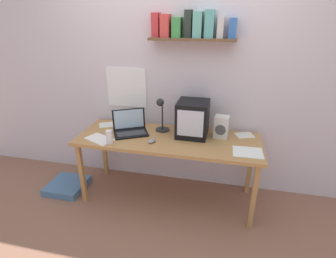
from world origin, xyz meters
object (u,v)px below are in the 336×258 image
object	(u,v)px
loose_paper_near_laptop	(100,139)
printed_handout	(248,152)
computer_mouse	(152,141)
laptop	(130,127)
open_notebook	(245,135)
crt_monitor	(193,119)
space_heater	(221,127)
floor_cushion	(67,186)
corner_desk	(168,143)
desk_lamp	(161,113)
juice_glass	(109,138)
loose_paper_near_monitor	(110,124)

from	to	relation	value
loose_paper_near_laptop	printed_handout	xyz separation A→B (m)	(1.47, 0.04, 0.00)
computer_mouse	laptop	bearing A→B (deg)	147.95
computer_mouse	printed_handout	world-z (taller)	computer_mouse
printed_handout	open_notebook	bearing A→B (deg)	91.95
crt_monitor	laptop	bearing A→B (deg)	-172.75
space_heater	crt_monitor	bearing A→B (deg)	-171.51
loose_paper_near_laptop	floor_cushion	size ratio (longest dim) A/B	0.83
corner_desk	laptop	xyz separation A→B (m)	(-0.43, 0.05, 0.12)
crt_monitor	open_notebook	xyz separation A→B (m)	(0.55, 0.11, -0.18)
desk_lamp	laptop	bearing A→B (deg)	-150.18
computer_mouse	desk_lamp	bearing A→B (deg)	84.81
desk_lamp	juice_glass	world-z (taller)	desk_lamp
crt_monitor	loose_paper_near_laptop	bearing A→B (deg)	-160.38
corner_desk	juice_glass	bearing A→B (deg)	-154.88
loose_paper_near_monitor	loose_paper_near_laptop	bearing A→B (deg)	-81.79
floor_cushion	computer_mouse	bearing A→B (deg)	-0.48
printed_handout	space_heater	bearing A→B (deg)	133.67
corner_desk	computer_mouse	world-z (taller)	computer_mouse
laptop	computer_mouse	distance (m)	0.35
juice_glass	computer_mouse	xyz separation A→B (m)	(0.40, 0.12, -0.05)
laptop	computer_mouse	xyz separation A→B (m)	(0.30, -0.19, -0.05)
computer_mouse	loose_paper_near_laptop	world-z (taller)	computer_mouse
laptop	printed_handout	world-z (taller)	laptop
space_heater	desk_lamp	bearing A→B (deg)	-174.58
space_heater	juice_glass	bearing A→B (deg)	-152.91
crt_monitor	loose_paper_near_monitor	bearing A→B (deg)	176.24
crt_monitor	juice_glass	size ratio (longest dim) A/B	2.66
space_heater	computer_mouse	size ratio (longest dim) A/B	2.02
floor_cushion	juice_glass	bearing A→B (deg)	-10.58
crt_monitor	laptop	world-z (taller)	crt_monitor
space_heater	loose_paper_near_laptop	bearing A→B (deg)	-157.99
desk_lamp	printed_handout	distance (m)	0.97
desk_lamp	computer_mouse	world-z (taller)	desk_lamp
loose_paper_near_laptop	laptop	bearing A→B (deg)	43.49
open_notebook	juice_glass	bearing A→B (deg)	-159.56
juice_glass	open_notebook	world-z (taller)	juice_glass
loose_paper_near_laptop	printed_handout	world-z (taller)	same
laptop	juice_glass	xyz separation A→B (m)	(-0.10, -0.30, 0.00)
desk_lamp	printed_handout	world-z (taller)	desk_lamp
loose_paper_near_laptop	loose_paper_near_monitor	size ratio (longest dim) A/B	1.16
corner_desk	loose_paper_near_monitor	bearing A→B (deg)	164.50
crt_monitor	loose_paper_near_laptop	xyz separation A→B (m)	(-0.91, -0.31, -0.18)
laptop	open_notebook	distance (m)	1.23
printed_handout	floor_cushion	bearing A→B (deg)	179.50
crt_monitor	loose_paper_near_monitor	distance (m)	0.99
loose_paper_near_laptop	loose_paper_near_monitor	xyz separation A→B (m)	(-0.06, 0.39, 0.00)
computer_mouse	loose_paper_near_monitor	distance (m)	0.69
crt_monitor	desk_lamp	size ratio (longest dim) A/B	0.98
corner_desk	loose_paper_near_laptop	xyz separation A→B (m)	(-0.68, -0.18, 0.06)
loose_paper_near_laptop	loose_paper_near_monitor	bearing A→B (deg)	98.21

